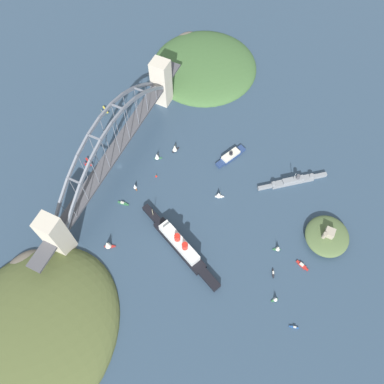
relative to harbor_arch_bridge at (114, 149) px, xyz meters
The scene contains 22 objects.
ground_plane 28.64m from the harbor_arch_bridge, 66.80° to the right, with size 1400.00×1400.00×0.00m, color #2D4256.
harbor_arch_bridge is the anchor object (origin of this frame).
headland_west_shore 165.10m from the harbor_arch_bridge, behind, with size 122.58×120.67×25.04m.
headland_east_shore 170.72m from the harbor_arch_bridge, ahead, with size 158.46×130.77×31.77m.
ocean_liner 107.20m from the harbor_arch_bridge, 60.95° to the left, with size 47.70×94.07×20.61m.
naval_cruiser 172.45m from the harbor_arch_bridge, 108.91° to the left, with size 45.89×56.43×16.60m.
harbor_ferry_steamer 114.36m from the harbor_arch_bridge, 120.58° to the left, with size 34.62×20.85×8.27m.
fort_island_mid_harbor 207.88m from the harbor_arch_bridge, 93.43° to the left, with size 40.76×38.82×16.12m.
seaplane_taxiing_near_bridge 40.64m from the harbor_arch_bridge, 69.01° to the right, with size 8.68×10.69×4.86m.
seaplane_second_in_formation 77.15m from the harbor_arch_bridge, 137.67° to the right, with size 8.54×10.54×4.80m.
small_boat_0 39.73m from the harbor_arch_bridge, 60.36° to the left, with size 5.01×5.67×7.37m.
small_boat_1 194.47m from the harbor_arch_bridge, 72.13° to the left, with size 5.36×5.39×6.98m.
small_boat_2 62.41m from the harbor_arch_bridge, 133.64° to the left, with size 8.47×6.26×10.63m.
small_boat_3 197.84m from the harbor_arch_bridge, 83.75° to the left, with size 5.86×12.01×2.30m.
small_boat_4 218.85m from the harbor_arch_bridge, 70.25° to the left, with size 2.45×7.61×2.16m.
small_boat_5 180.80m from the harbor_arch_bridge, 77.50° to the left, with size 7.83×4.05×2.15m.
small_boat_6 173.28m from the harbor_arch_bridge, 84.46° to the left, with size 4.94×6.71×7.85m.
small_boat_7 88.04m from the harbor_arch_bridge, 24.07° to the left, with size 7.43×9.60×11.24m.
small_boat_8 106.08m from the harbor_arch_bridge, 95.58° to the left, with size 6.25×8.36×8.57m.
small_boat_9 45.39m from the harbor_arch_bridge, 128.57° to the left, with size 6.06×7.53×9.11m.
small_boat_10 50.90m from the harbor_arch_bridge, 35.13° to the left, with size 3.16×10.98×2.11m.
channel_marker_buoy 47.78m from the harbor_arch_bridge, 97.23° to the left, with size 2.20×2.20×2.75m.
Camera 1 is at (158.33, 154.25, 324.24)m, focal length 36.36 mm.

